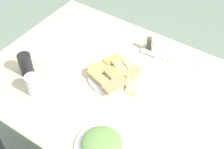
{
  "coord_description": "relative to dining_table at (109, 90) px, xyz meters",
  "views": [
    {
      "loc": [
        -0.59,
        0.85,
        1.86
      ],
      "look_at": [
        -0.0,
        -0.02,
        0.76
      ],
      "focal_mm": 49.2,
      "sensor_mm": 36.0,
      "label": 1
    }
  ],
  "objects": [
    {
      "name": "paper_napkin",
      "position": [
        -0.24,
        -0.34,
        0.07
      ],
      "size": [
        0.19,
        0.19,
        0.0
      ],
      "primitive_type": "cube",
      "rotation": [
        0.0,
        0.0,
        0.34
      ],
      "color": "white",
      "rests_on": "dining_table"
    },
    {
      "name": "soda_can",
      "position": [
        0.37,
        0.19,
        0.13
      ],
      "size": [
        0.09,
        0.09,
        0.12
      ],
      "primitive_type": "cylinder",
      "rotation": [
        0.0,
        0.0,
        5.92
      ],
      "color": "black",
      "rests_on": "dining_table"
    },
    {
      "name": "spoon",
      "position": [
        -0.24,
        -0.33,
        0.08
      ],
      "size": [
        0.19,
        0.08,
        0.0
      ],
      "primitive_type": "cube",
      "rotation": [
        0.0,
        0.0,
        0.36
      ],
      "color": "silver",
      "rests_on": "paper_napkin"
    },
    {
      "name": "dining_table",
      "position": [
        0.0,
        0.0,
        0.0
      ],
      "size": [
        1.24,
        0.93,
        0.73
      ],
      "color": "beige",
      "rests_on": "ground_plane"
    },
    {
      "name": "pide_platter",
      "position": [
        -0.01,
        -0.05,
        0.09
      ],
      "size": [
        0.3,
        0.3,
        0.04
      ],
      "color": "white",
      "rests_on": "dining_table"
    },
    {
      "name": "salad_plate_greens",
      "position": [
        -0.18,
        0.32,
        0.09
      ],
      "size": [
        0.24,
        0.24,
        0.05
      ],
      "color": "white",
      "rests_on": "dining_table"
    },
    {
      "name": "drinking_glass",
      "position": [
        0.26,
        0.26,
        0.12
      ],
      "size": [
        0.07,
        0.07,
        0.11
      ],
      "primitive_type": "cylinder",
      "color": "silver",
      "rests_on": "dining_table"
    },
    {
      "name": "condiment_caddy",
      "position": [
        -0.06,
        -0.31,
        0.1
      ],
      "size": [
        0.1,
        0.1,
        0.08
      ],
      "color": "#B2B2B7",
      "rests_on": "dining_table"
    },
    {
      "name": "fork",
      "position": [
        -0.24,
        -0.36,
        0.08
      ],
      "size": [
        0.17,
        0.08,
        0.0
      ],
      "primitive_type": "cube",
      "rotation": [
        0.0,
        0.0,
        0.4
      ],
      "color": "silver",
      "rests_on": "paper_napkin"
    }
  ]
}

